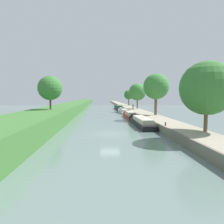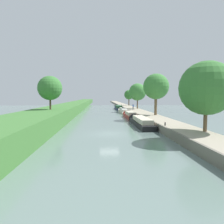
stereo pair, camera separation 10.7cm
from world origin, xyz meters
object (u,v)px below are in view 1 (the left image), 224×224
(narrowboat_red, at_px, (129,115))
(person_walking, at_px, (133,106))
(narrowboat_navy, at_px, (118,108))
(narrowboat_cream, at_px, (123,111))
(mooring_bollard_near, at_px, (165,124))
(narrowboat_black, at_px, (141,122))
(mooring_bollard_far, at_px, (121,105))

(narrowboat_red, height_order, person_walking, person_walking)
(narrowboat_navy, height_order, person_walking, person_walking)
(narrowboat_red, relative_size, narrowboat_cream, 0.76)
(person_walking, xyz_separation_m, mooring_bollard_near, (-0.94, -31.61, -0.65))
(narrowboat_black, xyz_separation_m, narrowboat_navy, (-0.05, 40.84, -0.01))
(mooring_bollard_near, bearing_deg, person_walking, 88.29)
(narrowboat_red, distance_m, mooring_bollard_near, 20.06)
(narrowboat_black, bearing_deg, mooring_bollard_near, -76.82)
(narrowboat_cream, xyz_separation_m, mooring_bollard_near, (1.73, -33.68, 0.74))
(person_walking, bearing_deg, narrowboat_red, -103.41)
(narrowboat_black, height_order, narrowboat_navy, narrowboat_navy)
(narrowboat_red, relative_size, narrowboat_navy, 0.76)
(narrowboat_cream, relative_size, person_walking, 8.44)
(person_walking, relative_size, mooring_bollard_far, 3.69)
(narrowboat_cream, bearing_deg, narrowboat_navy, 90.36)
(narrowboat_cream, bearing_deg, person_walking, -37.74)
(narrowboat_black, relative_size, person_walking, 7.89)
(narrowboat_red, bearing_deg, narrowboat_navy, 89.97)
(narrowboat_black, xyz_separation_m, mooring_bollard_far, (1.77, 47.16, 0.65))
(narrowboat_red, distance_m, narrowboat_navy, 28.44)
(mooring_bollard_near, height_order, mooring_bollard_far, same)
(person_walking, height_order, mooring_bollard_near, person_walking)
(narrowboat_red, bearing_deg, narrowboat_black, -89.70)
(narrowboat_cream, bearing_deg, mooring_bollard_near, -87.06)
(narrowboat_cream, height_order, person_walking, person_walking)
(person_walking, relative_size, mooring_bollard_near, 3.69)
(person_walking, bearing_deg, narrowboat_navy, 99.34)
(narrowboat_cream, height_order, mooring_bollard_far, mooring_bollard_far)
(narrowboat_navy, bearing_deg, mooring_bollard_far, 73.91)
(narrowboat_red, relative_size, mooring_bollard_far, 23.71)
(narrowboat_black, height_order, person_walking, person_walking)
(narrowboat_black, distance_m, mooring_bollard_near, 7.79)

